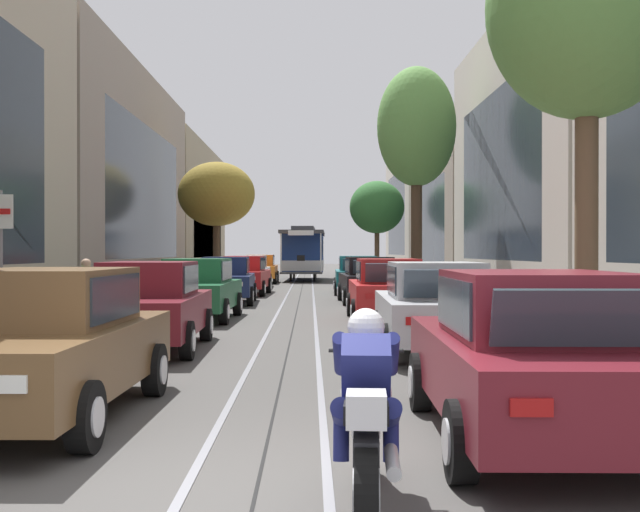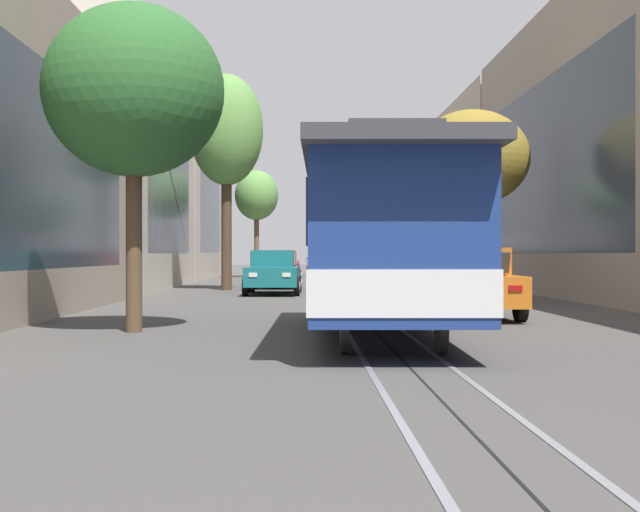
{
  "view_description": "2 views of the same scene",
  "coord_description": "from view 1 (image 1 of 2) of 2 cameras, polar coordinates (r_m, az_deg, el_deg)",
  "views": [
    {
      "loc": [
        0.4,
        -5.47,
        1.76
      ],
      "look_at": [
        0.7,
        18.06,
        1.63
      ],
      "focal_mm": 43.03,
      "sensor_mm": 36.0,
      "label": 1
    },
    {
      "loc": [
        1.38,
        56.33,
        1.44
      ],
      "look_at": [
        0.29,
        8.99,
        1.33
      ],
      "focal_mm": 46.59,
      "sensor_mm": 36.0,
      "label": 2
    }
  ],
  "objects": [
    {
      "name": "trolley_track_rails",
      "position": [
        34.42,
        -1.4,
        -2.6
      ],
      "size": [
        1.14,
        69.82,
        0.01
      ],
      "color": "gray",
      "rests_on": "ground"
    },
    {
      "name": "parked_car_red_mid_right",
      "position": [
        19.64,
        5.04,
        -2.48
      ],
      "size": [
        2.03,
        4.37,
        1.58
      ],
      "color": "red",
      "rests_on": "ground"
    },
    {
      "name": "pedestrian_on_left_pavement",
      "position": [
        17.85,
        -17.0,
        -2.44
      ],
      "size": [
        0.55,
        0.34,
        1.61
      ],
      "color": "black",
      "rests_on": "ground"
    },
    {
      "name": "parked_car_orange_far_left",
      "position": [
        43.12,
        -4.46,
        -0.95
      ],
      "size": [
        2.01,
        4.36,
        1.58
      ],
      "color": "orange",
      "rests_on": "ground"
    },
    {
      "name": "parked_car_navy_fourth_left",
      "position": [
        26.27,
        -7.02,
        -1.77
      ],
      "size": [
        2.1,
        4.4,
        1.58
      ],
      "color": "#19234C",
      "rests_on": "ground"
    },
    {
      "name": "parked_car_white_sixth_left",
      "position": [
        37.84,
        -5.17,
        -1.13
      ],
      "size": [
        2.07,
        4.39,
        1.58
      ],
      "color": "silver",
      "rests_on": "ground"
    },
    {
      "name": "parked_car_brown_near_left",
      "position": [
        8.61,
        -19.88,
        -6.11
      ],
      "size": [
        2.07,
        4.39,
        1.58
      ],
      "color": "brown",
      "rests_on": "ground"
    },
    {
      "name": "street_tree_kerb_left_second",
      "position": [
        36.3,
        -7.71,
        4.55
      ],
      "size": [
        3.6,
        3.08,
        5.97
      ],
      "color": "#4C3826",
      "rests_on": "ground"
    },
    {
      "name": "motorcycle_with_rider",
      "position": [
        5.33,
        3.46,
        -11.75
      ],
      "size": [
        0.58,
        1.99,
        1.37
      ],
      "color": "black",
      "rests_on": "ground"
    },
    {
      "name": "ground_plane",
      "position": [
        30.25,
        -1.49,
        -3.01
      ],
      "size": [
        160.0,
        160.0,
        0.0
      ],
      "primitive_type": "plane",
      "color": "#4C4947"
    },
    {
      "name": "parked_car_red_fifth_left",
      "position": [
        31.46,
        -5.66,
        -1.43
      ],
      "size": [
        2.11,
        4.41,
        1.58
      ],
      "color": "red",
      "rests_on": "ground"
    },
    {
      "name": "parked_car_teal_fifth_right",
      "position": [
        31.99,
        2.8,
        -1.4
      ],
      "size": [
        2.07,
        4.39,
        1.58
      ],
      "color": "#196B70",
      "rests_on": "ground"
    },
    {
      "name": "street_tree_kerb_right_second",
      "position": [
        29.14,
        7.19,
        9.35
      ],
      "size": [
        2.94,
        2.71,
        8.66
      ],
      "color": "#4C3826",
      "rests_on": "ground"
    },
    {
      "name": "street_sign_post",
      "position": [
        11.62,
        -22.68,
        -0.32
      ],
      "size": [
        0.36,
        0.08,
        2.62
      ],
      "color": "slate",
      "rests_on": "ground"
    },
    {
      "name": "parked_car_black_fourth_right",
      "position": [
        26.34,
        3.65,
        -1.77
      ],
      "size": [
        2.08,
        4.39,
        1.58
      ],
      "color": "black",
      "rests_on": "ground"
    },
    {
      "name": "street_tree_kerb_right_mid",
      "position": [
        46.69,
        4.26,
        3.61
      ],
      "size": [
        3.33,
        3.13,
        6.05
      ],
      "color": "brown",
      "rests_on": "ground"
    },
    {
      "name": "street_tree_kerb_right_near",
      "position": [
        11.44,
        19.23,
        16.97
      ],
      "size": [
        2.7,
        2.73,
        6.64
      ],
      "color": "brown",
      "rests_on": "ground"
    },
    {
      "name": "parked_car_green_mid_left",
      "position": [
        20.06,
        -9.1,
        -2.43
      ],
      "size": [
        2.08,
        4.4,
        1.58
      ],
      "color": "#1E6038",
      "rests_on": "ground"
    },
    {
      "name": "parked_car_silver_second_right",
      "position": [
        13.46,
        8.48,
        -3.78
      ],
      "size": [
        2.08,
        4.4,
        1.58
      ],
      "color": "#B7B7BC",
      "rests_on": "ground"
    },
    {
      "name": "parked_car_maroon_second_left",
      "position": [
        14.13,
        -12.62,
        -3.59
      ],
      "size": [
        2.06,
        4.39,
        1.58
      ],
      "color": "maroon",
      "rests_on": "ground"
    },
    {
      "name": "building_facade_right",
      "position": [
        34.14,
        14.43,
        5.38
      ],
      "size": [
        5.7,
        61.52,
        10.2
      ],
      "color": "beige",
      "rests_on": "ground"
    },
    {
      "name": "building_facade_left",
      "position": [
        37.24,
        -16.37,
        4.99
      ],
      "size": [
        5.95,
        61.52,
        9.83
      ],
      "color": "#BCAD93",
      "rests_on": "ground"
    },
    {
      "name": "cable_car_trolley",
      "position": [
        47.77,
        -1.22,
        0.21
      ],
      "size": [
        2.79,
        9.17,
        3.28
      ],
      "color": "navy",
      "rests_on": "ground"
    },
    {
      "name": "parked_car_maroon_near_right",
      "position": [
        7.42,
        15.52,
        -7.15
      ],
      "size": [
        2.09,
        4.4,
        1.58
      ],
      "color": "maroon",
      "rests_on": "ground"
    }
  ]
}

